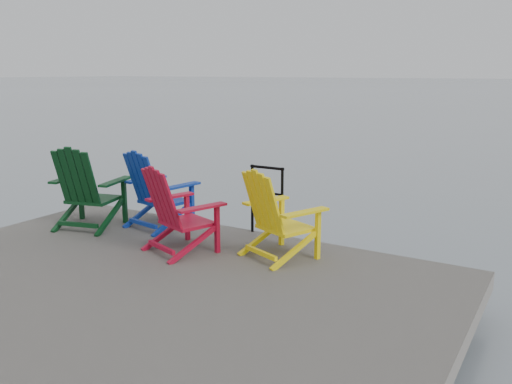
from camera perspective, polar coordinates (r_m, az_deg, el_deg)
The scene contains 7 objects.
ground at distance 5.59m, azimuth -14.22°, elevation -15.23°, with size 400.00×400.00×0.00m, color slate.
dock at distance 5.44m, azimuth -14.42°, elevation -11.99°, with size 6.00×5.00×1.40m.
handrail at distance 6.94m, azimuth 1.16°, elevation -0.17°, with size 0.48×0.04×0.90m.
chair_green at distance 7.58m, azimuth -17.42°, elevation 0.48°, with size 1.02×0.97×1.11m.
chair_blue at distance 7.37m, azimuth -10.51°, elevation 0.28°, with size 0.94×0.88×1.05m.
chair_red at distance 6.33m, azimuth -8.30°, elevation -1.82°, with size 0.97×0.93×1.02m.
chair_yellow at distance 6.08m, azimuth 2.21°, elevation -2.31°, with size 0.98×0.94×1.02m.
Camera 1 is at (3.58, -3.43, 2.58)m, focal length 38.00 mm.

